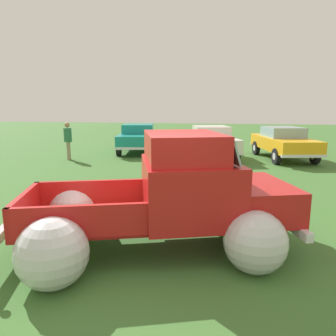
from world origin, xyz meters
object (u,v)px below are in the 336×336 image
at_px(show_car_2, 283,142).
at_px(spectator_0, 68,139).
at_px(lane_cone_0, 30,205).
at_px(vintage_pickup_truck, 173,204).
at_px(show_car_1, 211,140).
at_px(show_car_0, 138,137).

bearing_deg(show_car_2, spectator_0, -90.38).
height_order(spectator_0, lane_cone_0, spectator_0).
distance_m(vintage_pickup_truck, lane_cone_0, 3.25).
height_order(show_car_1, spectator_0, spectator_0).
relative_size(vintage_pickup_truck, spectator_0, 3.02).
height_order(show_car_0, show_car_2, same).
height_order(show_car_0, spectator_0, spectator_0).
height_order(show_car_1, lane_cone_0, show_car_1).
distance_m(show_car_2, lane_cone_0, 11.26).
relative_size(show_car_0, show_car_1, 0.98).
distance_m(vintage_pickup_truck, show_car_2, 10.47).
bearing_deg(show_car_0, show_car_2, 70.83).
xyz_separation_m(vintage_pickup_truck, show_car_1, (0.16, 9.94, 0.02)).
height_order(vintage_pickup_truck, spectator_0, vintage_pickup_truck).
bearing_deg(spectator_0, show_car_2, -20.22).
bearing_deg(show_car_0, vintage_pickup_truck, 7.59).
xyz_separation_m(show_car_0, spectator_0, (-2.36, -3.01, 0.16)).
xyz_separation_m(show_car_2, spectator_0, (-9.42, -2.00, 0.16)).
bearing_deg(show_car_1, vintage_pickup_truck, -14.70).
distance_m(show_car_1, lane_cone_0, 9.79).
bearing_deg(lane_cone_0, vintage_pickup_truck, -13.24).
bearing_deg(show_car_0, show_car_1, 64.77).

